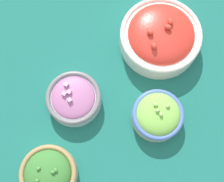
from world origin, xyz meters
TOP-DOWN VIEW (x-y plane):
  - ground_plane at (0.00, 0.00)m, footprint 3.00×3.00m
  - bowl_red_onion at (0.09, -0.03)m, footprint 0.13×0.13m
  - bowl_lettuce at (-0.07, 0.10)m, footprint 0.12×0.12m
  - bowl_cherry_tomatoes at (-0.17, -0.07)m, footprint 0.20×0.20m
  - bowl_broccoli at (0.22, 0.10)m, footprint 0.13×0.13m

SIDE VIEW (x-z plane):
  - ground_plane at x=0.00m, z-range 0.00..0.00m
  - bowl_broccoli at x=0.22m, z-range -0.01..0.05m
  - bowl_red_onion at x=0.09m, z-range 0.00..0.05m
  - bowl_lettuce at x=-0.07m, z-range -0.01..0.06m
  - bowl_cherry_tomatoes at x=-0.17m, z-range -0.01..0.08m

